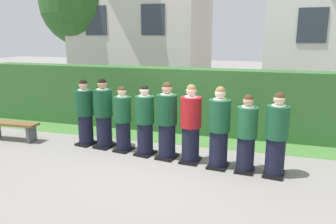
# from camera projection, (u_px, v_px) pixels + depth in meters

# --- Properties ---
(ground_plane) EXTENTS (60.00, 60.00, 0.00)m
(ground_plane) POSITION_uv_depth(u_px,v_px,m) (168.00, 158.00, 7.33)
(ground_plane) COLOR gray
(student_front_row_0) EXTENTS (0.47, 0.54, 1.63)m
(student_front_row_0) POSITION_uv_depth(u_px,v_px,m) (85.00, 114.00, 8.08)
(student_front_row_0) COLOR black
(student_front_row_0) RESTS_ON ground
(student_front_row_1) EXTENTS (0.46, 0.54, 1.68)m
(student_front_row_1) POSITION_uv_depth(u_px,v_px,m) (104.00, 115.00, 7.88)
(student_front_row_1) COLOR black
(student_front_row_1) RESTS_ON ground
(student_front_row_2) EXTENTS (0.42, 0.52, 1.54)m
(student_front_row_2) POSITION_uv_depth(u_px,v_px,m) (123.00, 121.00, 7.64)
(student_front_row_2) COLOR black
(student_front_row_2) RESTS_ON ground
(student_front_row_3) EXTENTS (0.46, 0.55, 1.61)m
(student_front_row_3) POSITION_uv_depth(u_px,v_px,m) (145.00, 122.00, 7.39)
(student_front_row_3) COLOR black
(student_front_row_3) RESTS_ON ground
(student_front_row_4) EXTENTS (0.46, 0.56, 1.70)m
(student_front_row_4) POSITION_uv_depth(u_px,v_px,m) (167.00, 123.00, 7.17)
(student_front_row_4) COLOR black
(student_front_row_4) RESTS_ON ground
(student_in_red_blazer) EXTENTS (0.44, 0.54, 1.68)m
(student_in_red_blazer) POSITION_uv_depth(u_px,v_px,m) (191.00, 126.00, 6.94)
(student_in_red_blazer) COLOR black
(student_in_red_blazer) RESTS_ON ground
(student_front_row_6) EXTENTS (0.44, 0.51, 1.69)m
(student_front_row_6) POSITION_uv_depth(u_px,v_px,m) (219.00, 129.00, 6.66)
(student_front_row_6) COLOR black
(student_front_row_6) RESTS_ON ground
(student_front_row_7) EXTENTS (0.41, 0.51, 1.56)m
(student_front_row_7) POSITION_uv_depth(u_px,v_px,m) (246.00, 136.00, 6.46)
(student_front_row_7) COLOR black
(student_front_row_7) RESTS_ON ground
(student_front_row_8) EXTENTS (0.44, 0.52, 1.64)m
(student_front_row_8) POSITION_uv_depth(u_px,v_px,m) (276.00, 137.00, 6.24)
(student_front_row_8) COLOR black
(student_front_row_8) RESTS_ON ground
(hedge) EXTENTS (12.96, 0.70, 1.78)m
(hedge) POSITION_uv_depth(u_px,v_px,m) (191.00, 101.00, 9.17)
(hedge) COLOR #33662D
(hedge) RESTS_ON ground
(school_building_main) EXTENTS (5.47, 4.69, 6.75)m
(school_building_main) POSITION_uv_depth(u_px,v_px,m) (145.00, 17.00, 14.30)
(school_building_main) COLOR beige
(school_building_main) RESTS_ON ground
(oak_tree_left) EXTENTS (3.66, 3.66, 5.84)m
(oak_tree_left) POSITION_uv_depth(u_px,v_px,m) (84.00, 3.00, 13.92)
(oak_tree_left) COLOR brown
(oak_tree_left) RESTS_ON ground
(wooden_bench) EXTENTS (1.42, 0.43, 0.48)m
(wooden_bench) POSITION_uv_depth(u_px,v_px,m) (12.00, 127.00, 8.49)
(wooden_bench) COLOR brown
(wooden_bench) RESTS_ON ground
(lawn_strip) EXTENTS (12.96, 0.90, 0.01)m
(lawn_strip) POSITION_uv_depth(u_px,v_px,m) (184.00, 139.00, 8.62)
(lawn_strip) COLOR #477A38
(lawn_strip) RESTS_ON ground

